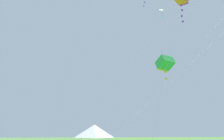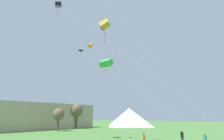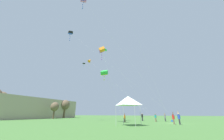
{
  "view_description": "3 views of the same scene",
  "coord_description": "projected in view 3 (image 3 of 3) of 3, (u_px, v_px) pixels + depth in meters",
  "views": [
    {
      "loc": [
        20.99,
        4.2,
        3.9
      ],
      "look_at": [
        -5.37,
        7.39,
        10.24
      ],
      "focal_mm": 40.0,
      "sensor_mm": 36.0,
      "label": 1
    },
    {
      "loc": [
        -20.62,
        -3.42,
        3.83
      ],
      "look_at": [
        -6.4,
        9.82,
        8.92
      ],
      "focal_mm": 28.0,
      "sensor_mm": 36.0,
      "label": 2
    },
    {
      "loc": [
        -28.23,
        -1.39,
        1.7
      ],
      "look_at": [
        -5.83,
        10.12,
        10.57
      ],
      "focal_mm": 20.0,
      "sensor_mm": 36.0,
      "label": 3
    }
  ],
  "objects": [
    {
      "name": "tree_far_centre",
      "position": [
        55.0,
        107.0,
        45.4
      ],
      "size": [
        2.86,
        2.86,
        5.77
      ],
      "color": "brown",
      "rests_on": "ground"
    },
    {
      "name": "tree_far_left",
      "position": [
        65.0,
        105.0,
        54.93
      ],
      "size": [
        3.74,
        3.74,
        7.56
      ],
      "color": "brown",
      "rests_on": "ground"
    },
    {
      "name": "person_orange_shirt",
      "position": [
        125.0,
        118.0,
        27.46
      ],
      "size": [
        0.37,
        0.37,
        1.83
      ],
      "rotation": [
        0.0,
        0.0,
        0.71
      ],
      "color": "brown",
      "rests_on": "ground"
    },
    {
      "name": "kite_pink_box_1",
      "position": [
        83.0,
        0.0,
        26.69
      ],
      "size": [
        11.62,
        14.93,
        25.38
      ],
      "color": "silver",
      "rests_on": "ground"
    },
    {
      "name": "person_black_shirt",
      "position": [
        142.0,
        117.0,
        31.86
      ],
      "size": [
        0.43,
        0.43,
        1.83
      ],
      "rotation": [
        0.0,
        0.0,
        4.9
      ],
      "color": "#282833",
      "rests_on": "ground"
    },
    {
      "name": "kite_black_box_6",
      "position": [
        71.0,
        33.0,
        35.9
      ],
      "size": [
        10.39,
        25.48,
        24.4
      ],
      "color": "silver",
      "rests_on": "ground"
    },
    {
      "name": "kite_orange_diamond_3",
      "position": [
        90.0,
        60.0,
        36.7
      ],
      "size": [
        6.07,
        17.09,
        17.35
      ],
      "color": "silver",
      "rests_on": "ground"
    },
    {
      "name": "cooler_box",
      "position": [
        172.0,
        121.0,
        28.74
      ],
      "size": [
        0.62,
        0.35,
        0.33
      ],
      "primitive_type": "cube",
      "color": "blue",
      "rests_on": "ground"
    },
    {
      "name": "kite_black_delta_5",
      "position": [
        85.0,
        64.0,
        34.66
      ],
      "size": [
        9.79,
        18.57,
        15.12
      ],
      "color": "silver",
      "rests_on": "ground"
    },
    {
      "name": "person_yellow_shirt",
      "position": [
        179.0,
        118.0,
        25.59
      ],
      "size": [
        0.36,
        0.36,
        1.76
      ],
      "rotation": [
        0.0,
        0.0,
        4.66
      ],
      "color": "brown",
      "rests_on": "ground"
    },
    {
      "name": "person_red_shirt",
      "position": [
        173.0,
        118.0,
        21.77
      ],
      "size": [
        0.41,
        0.41,
        2.0
      ],
      "rotation": [
        0.0,
        0.0,
        6.02
      ],
      "color": "brown",
      "rests_on": "ground"
    },
    {
      "name": "kite_orange_box_7",
      "position": [
        102.0,
        50.0,
        33.69
      ],
      "size": [
        2.49,
        5.99,
        18.89
      ],
      "color": "silver",
      "rests_on": "ground"
    },
    {
      "name": "distant_building",
      "position": [
        34.0,
        109.0,
        49.93
      ],
      "size": [
        31.86,
        13.93,
        7.33
      ],
      "primitive_type": "cube",
      "color": "tan",
      "rests_on": "ground"
    },
    {
      "name": "kite_green_delta_4",
      "position": [
        107.0,
        51.0,
        31.6
      ],
      "size": [
        8.57,
        9.21,
        17.27
      ],
      "color": "silver",
      "rests_on": "ground"
    },
    {
      "name": "person_teal_shirt",
      "position": [
        156.0,
        117.0,
        28.79
      ],
      "size": [
        0.41,
        0.41,
        1.71
      ],
      "rotation": [
        0.0,
        0.0,
        6.06
      ],
      "color": "brown",
      "rests_on": "ground"
    },
    {
      "name": "person_grey_shirt",
      "position": [
        165.0,
        117.0,
        30.05
      ],
      "size": [
        0.39,
        0.39,
        1.88
      ],
      "rotation": [
        0.0,
        0.0,
        3.76
      ],
      "color": "#282833",
      "rests_on": "ground"
    },
    {
      "name": "tree_far_right",
      "position": [
        0.0,
        99.0,
        38.48
      ],
      "size": [
        4.13,
        4.13,
        8.34
      ],
      "color": "brown",
      "rests_on": "ground"
    },
    {
      "name": "kite_green_box_2",
      "position": [
        104.0,
        73.0,
        29.48
      ],
      "size": [
        4.9,
        4.23,
        11.69
      ],
      "color": "silver",
      "rests_on": "ground"
    },
    {
      "name": "person_blue_shirt",
      "position": [
        179.0,
        118.0,
        21.48
      ],
      "size": [
        0.44,
        0.44,
        2.12
      ],
      "rotation": [
        0.0,
        0.0,
        1.8
      ],
      "color": "#282833",
      "rests_on": "ground"
    },
    {
      "name": "ground_plane",
      "position": [
        173.0,
        123.0,
        23.72
      ],
      "size": [
        220.0,
        220.0,
        0.0
      ],
      "primitive_type": "plane",
      "color": "#427033"
    },
    {
      "name": "festival_tent",
      "position": [
        128.0,
        101.0,
        20.12
      ],
      "size": [
        3.3,
        3.3,
        4.44
      ],
      "color": "#B7B7BC",
      "rests_on": "ground"
    }
  ]
}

